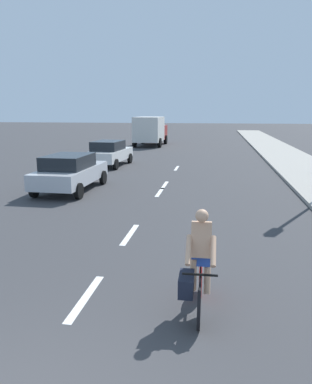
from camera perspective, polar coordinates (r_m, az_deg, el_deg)
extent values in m
plane|color=#38383A|center=(23.19, 3.38, 3.95)|extent=(160.00, 160.00, 0.00)
cube|color=#9E998E|center=(25.57, 20.83, 4.11)|extent=(3.60, 80.00, 0.14)
cube|color=white|center=(7.29, -10.78, -15.62)|extent=(0.16, 1.80, 0.01)
cube|color=white|center=(10.50, -4.03, -6.51)|extent=(0.16, 1.80, 0.01)
cube|color=white|center=(15.80, 0.57, -0.01)|extent=(0.16, 1.80, 0.01)
cube|color=white|center=(17.29, 1.34, 1.07)|extent=(0.16, 1.80, 0.01)
cube|color=white|center=(22.42, 3.18, 3.67)|extent=(0.16, 1.80, 0.01)
cylinder|color=black|center=(6.20, 6.61, -17.41)|extent=(0.06, 0.66, 0.66)
cylinder|color=red|center=(7.13, 6.86, -13.22)|extent=(0.06, 0.66, 0.66)
cube|color=black|center=(6.58, 6.78, -13.78)|extent=(0.05, 0.95, 0.04)
cylinder|color=black|center=(6.67, 6.88, -11.14)|extent=(0.03, 0.03, 0.48)
cube|color=black|center=(6.02, 6.76, -12.49)|extent=(0.56, 0.04, 0.03)
cube|color=tan|center=(6.35, 6.98, -7.22)|extent=(0.35, 0.32, 0.63)
sphere|color=tan|center=(6.17, 7.07, -3.64)|extent=(0.22, 0.22, 0.22)
cube|color=#2D51B7|center=(6.52, 6.91, -9.80)|extent=(0.32, 0.23, 0.28)
cube|color=black|center=(6.27, 4.67, -13.88)|extent=(0.25, 0.52, 0.32)
cylinder|color=tan|center=(6.60, 7.89, -12.58)|extent=(0.12, 0.32, 0.62)
cylinder|color=tan|center=(6.60, 5.76, -12.51)|extent=(0.11, 0.20, 0.63)
cylinder|color=tan|center=(6.14, 8.79, -8.97)|extent=(0.10, 0.49, 0.41)
cylinder|color=tan|center=(6.15, 5.01, -8.85)|extent=(0.10, 0.49, 0.41)
cube|color=#B7BABF|center=(16.50, -12.92, 2.63)|extent=(1.95, 4.52, 0.64)
cube|color=black|center=(16.20, -13.33, 4.58)|extent=(1.69, 2.36, 0.56)
cylinder|color=black|center=(18.31, -13.75, 2.36)|extent=(0.19, 0.64, 0.64)
cylinder|color=black|center=(17.64, -8.12, 2.22)|extent=(0.19, 0.64, 0.64)
cylinder|color=black|center=(15.61, -18.20, 0.39)|extent=(0.19, 0.64, 0.64)
cylinder|color=black|center=(14.82, -11.76, 0.14)|extent=(0.19, 0.64, 0.64)
cube|color=white|center=(23.50, -7.16, 5.69)|extent=(2.04, 4.37, 0.64)
cube|color=black|center=(23.24, -7.37, 7.10)|extent=(1.71, 2.31, 0.56)
cylinder|color=black|center=(25.21, -7.96, 5.27)|extent=(0.22, 0.65, 0.64)
cylinder|color=black|center=(24.64, -4.02, 5.20)|extent=(0.22, 0.65, 0.64)
cylinder|color=black|center=(22.53, -10.53, 4.34)|extent=(0.22, 0.65, 0.64)
cylinder|color=black|center=(21.89, -6.18, 4.25)|extent=(0.22, 0.65, 0.64)
cube|color=maroon|center=(39.04, -0.25, 9.18)|extent=(2.42, 2.36, 1.40)
cube|color=silver|center=(36.08, -1.08, 9.63)|extent=(2.44, 4.18, 2.30)
cylinder|color=black|center=(39.19, -2.03, 8.09)|extent=(0.29, 0.90, 0.90)
cylinder|color=black|center=(38.77, 1.48, 8.04)|extent=(0.29, 0.90, 0.90)
cylinder|color=black|center=(35.39, -3.32, 7.61)|extent=(0.29, 0.90, 0.90)
cylinder|color=black|center=(34.93, 0.56, 7.57)|extent=(0.29, 0.90, 0.90)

